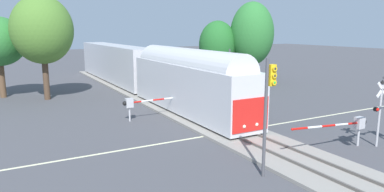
% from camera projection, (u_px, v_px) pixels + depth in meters
% --- Properties ---
extents(ground_plane, '(220.00, 220.00, 0.00)m').
position_uv_depth(ground_plane, '(230.00, 132.00, 24.38)').
color(ground_plane, '#47474C').
extents(road_centre_stripe, '(44.00, 0.20, 0.01)m').
position_uv_depth(road_centre_stripe, '(230.00, 132.00, 24.38)').
color(road_centre_stripe, beige).
rests_on(road_centre_stripe, ground).
extents(railway_track, '(4.40, 80.00, 0.32)m').
position_uv_depth(railway_track, '(230.00, 131.00, 24.36)').
color(railway_track, gray).
rests_on(railway_track, ground).
extents(commuter_train, '(3.04, 41.09, 5.16)m').
position_uv_depth(commuter_train, '(142.00, 69.00, 38.39)').
color(commuter_train, silver).
rests_on(commuter_train, railway_track).
extents(crossing_gate_near, '(6.10, 0.40, 1.88)m').
position_uv_depth(crossing_gate_near, '(352.00, 124.00, 20.93)').
color(crossing_gate_near, '#B7B7BC').
rests_on(crossing_gate_near, ground).
extents(crossing_signal_mast, '(1.36, 0.44, 4.09)m').
position_uv_depth(crossing_signal_mast, '(381.00, 106.00, 20.93)').
color(crossing_signal_mast, '#B2B2B7').
rests_on(crossing_signal_mast, ground).
extents(crossing_gate_far, '(5.46, 0.40, 1.80)m').
position_uv_depth(crossing_gate_far, '(136.00, 103.00, 27.24)').
color(crossing_gate_far, '#B7B7BC').
rests_on(crossing_gate_far, ground).
extents(traffic_signal_far_side, '(0.53, 0.38, 5.15)m').
position_uv_depth(traffic_signal_far_side, '(231.00, 67.00, 33.73)').
color(traffic_signal_far_side, '#4C4C51').
rests_on(traffic_signal_far_side, ground).
extents(traffic_signal_median, '(0.53, 0.38, 5.72)m').
position_uv_depth(traffic_signal_median, '(269.00, 99.00, 16.39)').
color(traffic_signal_median, '#4C4C51').
rests_on(traffic_signal_median, ground).
extents(oak_far_right, '(4.94, 4.94, 8.12)m').
position_uv_depth(oak_far_right, '(218.00, 45.00, 46.68)').
color(oak_far_right, '#4C3828').
rests_on(oak_far_right, ground).
extents(oak_behind_train, '(5.91, 5.91, 10.27)m').
position_uv_depth(oak_behind_train, '(42.00, 30.00, 34.38)').
color(oak_behind_train, '#4C3828').
rests_on(oak_behind_train, ground).
extents(maple_right_background, '(5.69, 5.69, 10.52)m').
position_uv_depth(maple_right_background, '(252.00, 34.00, 46.19)').
color(maple_right_background, '#4C3828').
rests_on(maple_right_background, ground).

